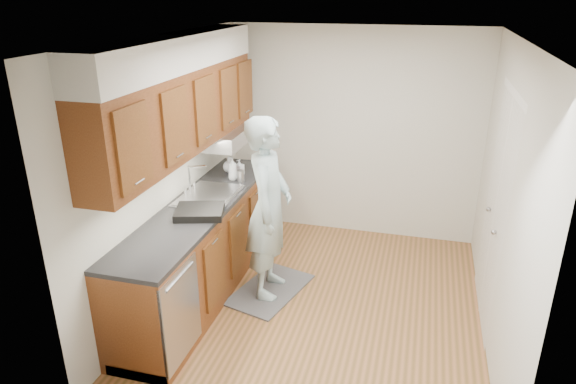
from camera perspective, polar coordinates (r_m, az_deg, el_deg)
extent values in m
plane|color=#975F39|center=(5.13, 3.60, -12.39)|extent=(3.50, 3.50, 0.00)
plane|color=white|center=(4.26, 4.42, 16.67)|extent=(3.50, 3.50, 0.00)
cube|color=beige|center=(5.03, -13.04, 2.34)|extent=(0.02, 3.50, 2.50)
cube|color=beige|center=(4.53, 22.91, -1.06)|extent=(0.02, 3.50, 2.50)
cube|color=beige|center=(6.19, 7.19, 6.37)|extent=(3.00, 0.02, 2.50)
cube|color=brown|center=(5.22, -9.36, -6.23)|extent=(0.60, 2.80, 0.90)
cube|color=black|center=(5.02, -9.84, -1.46)|extent=(0.63, 2.80, 0.04)
cube|color=#B2B2B7|center=(5.20, -8.77, -0.95)|extent=(0.48, 0.68, 0.14)
cube|color=#B2B2B7|center=(5.18, -8.80, -0.40)|extent=(0.52, 0.72, 0.01)
cube|color=#B2B2B7|center=(4.25, -11.79, -13.12)|extent=(0.03, 0.60, 0.80)
cube|color=brown|center=(4.80, -11.85, 8.68)|extent=(0.33, 2.80, 0.75)
cube|color=silver|center=(4.71, -12.36, 14.90)|extent=(0.35, 2.80, 0.30)
cube|color=#A5A5AA|center=(5.63, -7.08, 6.11)|extent=(0.46, 0.75, 0.16)
cube|color=white|center=(4.89, 22.01, -2.16)|extent=(0.02, 1.22, 2.05)
cube|color=slate|center=(5.33, -2.01, -10.78)|extent=(0.77, 1.04, 0.02)
imported|color=#A0BDC2|center=(4.85, -2.17, -0.52)|extent=(0.53, 0.75, 2.03)
imported|color=silver|center=(5.55, -6.18, 2.63)|extent=(0.14, 0.14, 0.25)
imported|color=silver|center=(5.70, -5.42, 2.76)|extent=(0.10, 0.10, 0.18)
imported|color=silver|center=(5.80, -6.55, 3.10)|extent=(0.20, 0.20, 0.19)
cylinder|color=red|center=(5.61, -6.16, 2.19)|extent=(0.09, 0.09, 0.13)
cylinder|color=#A5A5AA|center=(5.48, -5.28, 1.76)|extent=(0.09, 0.09, 0.13)
cube|color=black|center=(4.75, -9.78, -2.17)|extent=(0.51, 0.47, 0.07)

